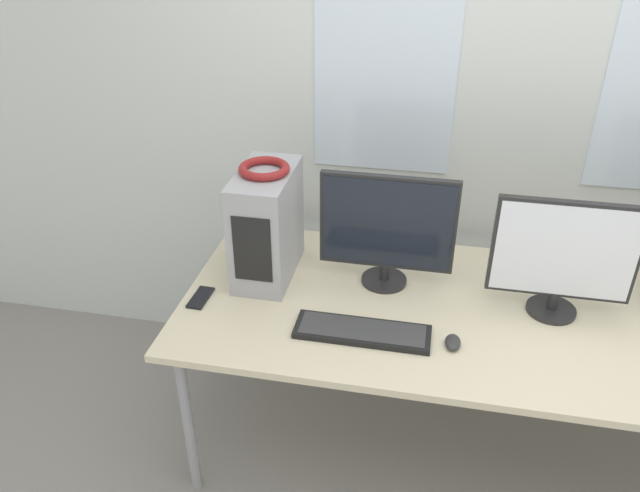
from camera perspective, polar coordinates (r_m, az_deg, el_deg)
The scene contains 9 objects.
wall_back at distance 2.62m, azimuth 18.29°, elevation 13.19°, with size 8.00×0.07×2.70m.
desk at distance 2.38m, azimuth 16.82°, elevation -6.77°, with size 2.39×0.94×0.71m.
pc_tower at distance 2.39m, azimuth -4.89°, elevation 1.97°, with size 0.20×0.39×0.43m.
headphones at distance 2.29m, azimuth -5.13°, elevation 7.06°, with size 0.19×0.19×0.03m.
monitor_main at distance 2.32m, azimuth 6.16°, elevation 1.65°, with size 0.50×0.18×0.45m.
monitor_right_near at distance 2.30m, azimuth 21.37°, elevation -0.84°, with size 0.49×0.18×0.44m.
keyboard at distance 2.17m, azimuth 3.89°, elevation -7.81°, with size 0.47×0.15×0.02m.
mouse at distance 2.16m, azimuth 12.04°, elevation -8.60°, with size 0.05×0.09×0.03m.
cell_phone at distance 2.38m, azimuth -10.86°, elevation -4.66°, with size 0.06×0.14×0.01m.
Camera 1 is at (-0.31, -1.44, 2.07)m, focal length 35.00 mm.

